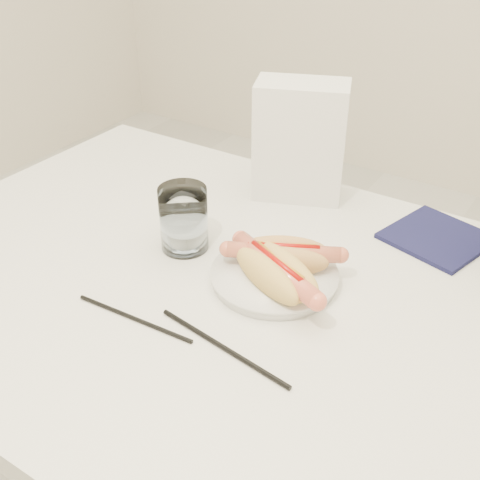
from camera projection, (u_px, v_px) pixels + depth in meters
The scene contains 9 objects.
table at pixel (237, 316), 0.95m from camera, with size 1.20×0.80×0.75m.
plate at pixel (274, 278), 0.92m from camera, with size 0.19×0.19×0.02m, color white.
hotdog_left at pixel (283, 256), 0.92m from camera, with size 0.17×0.12×0.05m.
hotdog_right at pixel (276, 272), 0.88m from camera, with size 0.18×0.13×0.05m.
water_glass at pixel (184, 219), 0.98m from camera, with size 0.08×0.08×0.11m, color silver.
chopstick_near at pixel (134, 318), 0.85m from camera, with size 0.01×0.01×0.20m, color black.
chopstick_far at pixel (223, 347), 0.80m from camera, with size 0.01×0.01×0.22m, color black.
napkin_box at pixel (300, 141), 1.11m from camera, with size 0.17×0.09×0.22m, color silver.
navy_napkin at pixel (437, 238), 1.03m from camera, with size 0.15×0.15×0.01m, color #111237.
Camera 1 is at (0.40, -0.62, 1.30)m, focal length 44.89 mm.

